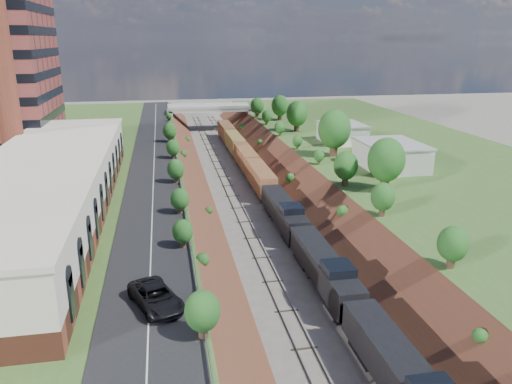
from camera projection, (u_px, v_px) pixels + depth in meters
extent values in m
cube|color=#405F27|center=(47.00, 186.00, 82.03)|extent=(44.00, 180.00, 5.00)
cube|color=#405F27|center=(417.00, 168.00, 93.66)|extent=(44.00, 180.00, 5.00)
cube|color=brown|center=(182.00, 193.00, 86.64)|extent=(10.00, 180.00, 10.00)
cube|color=brown|center=(304.00, 187.00, 90.52)|extent=(10.00, 180.00, 10.00)
cube|color=gray|center=(230.00, 190.00, 88.10)|extent=(1.58, 180.00, 0.18)
cube|color=gray|center=(259.00, 189.00, 89.02)|extent=(1.58, 180.00, 0.18)
cube|color=black|center=(154.00, 166.00, 84.36)|extent=(8.00, 180.00, 0.10)
cube|color=#99999E|center=(178.00, 162.00, 84.94)|extent=(0.06, 171.00, 0.30)
cube|color=brown|center=(48.00, 206.00, 61.19)|extent=(14.00, 62.00, 2.20)
cube|color=beige|center=(45.00, 180.00, 60.23)|extent=(14.00, 62.00, 4.30)
cube|color=beige|center=(42.00, 161.00, 59.52)|extent=(14.30, 62.30, 0.50)
cube|color=gray|center=(170.00, 121.00, 143.87)|extent=(1.50, 8.00, 6.20)
cube|color=gray|center=(249.00, 118.00, 147.93)|extent=(1.50, 8.00, 6.20)
cube|color=gray|center=(210.00, 109.00, 144.98)|extent=(24.00, 8.00, 1.00)
cube|color=gray|center=(211.00, 108.00, 140.99)|extent=(24.00, 0.30, 0.80)
cube|color=gray|center=(208.00, 104.00, 148.51)|extent=(24.00, 0.30, 0.80)
cube|color=silver|center=(391.00, 156.00, 83.15)|extent=(9.00, 12.00, 4.00)
cube|color=silver|center=(342.00, 134.00, 103.78)|extent=(8.00, 10.00, 3.60)
cylinder|color=#473323|center=(385.00, 181.00, 70.94)|extent=(1.30, 1.30, 2.62)
ellipsoid|color=#1E551E|center=(386.00, 160.00, 70.01)|extent=(5.25, 5.25, 6.30)
cylinder|color=#473323|center=(190.00, 261.00, 47.28)|extent=(0.66, 0.66, 1.22)
ellipsoid|color=#1E551E|center=(189.00, 246.00, 46.85)|extent=(2.45, 2.45, 2.94)
cube|color=black|center=(403.00, 376.00, 36.23)|extent=(2.91, 17.46, 2.77)
cube|color=black|center=(324.00, 267.00, 53.56)|extent=(2.91, 17.46, 2.77)
cube|color=black|center=(284.00, 211.00, 70.90)|extent=(2.91, 17.46, 2.77)
cube|color=brown|center=(240.00, 149.00, 109.14)|extent=(2.91, 62.19, 3.49)
imported|color=black|center=(156.00, 297.00, 39.89)|extent=(5.10, 7.02, 1.78)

